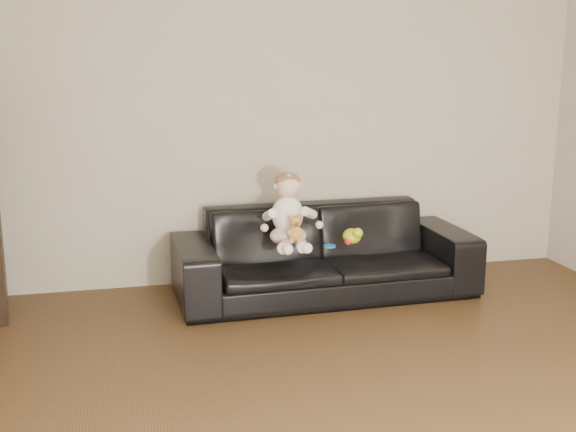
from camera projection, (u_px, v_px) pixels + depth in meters
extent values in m
plane|color=#B4AB97|center=(276.00, 119.00, 5.68)|extent=(5.00, 0.00, 5.00)
imported|color=black|center=(325.00, 252.00, 5.48)|extent=(2.27, 0.95, 0.66)
ellipsoid|color=silver|center=(288.00, 236.00, 5.27)|extent=(0.32, 0.30, 0.15)
ellipsoid|color=white|center=(287.00, 214.00, 5.25)|extent=(0.28, 0.25, 0.28)
sphere|color=beige|center=(288.00, 185.00, 5.19)|extent=(0.23, 0.23, 0.18)
ellipsoid|color=#8C603F|center=(288.00, 181.00, 5.19)|extent=(0.23, 0.23, 0.13)
cylinder|color=silver|center=(286.00, 245.00, 5.10)|extent=(0.14, 0.24, 0.09)
cylinder|color=silver|center=(301.00, 244.00, 5.12)|extent=(0.14, 0.24, 0.09)
sphere|color=white|center=(288.00, 249.00, 4.98)|extent=(0.09, 0.09, 0.08)
sphere|color=white|center=(307.00, 248.00, 5.01)|extent=(0.09, 0.09, 0.08)
cylinder|color=white|center=(270.00, 215.00, 5.16)|extent=(0.12, 0.20, 0.12)
cylinder|color=white|center=(309.00, 213.00, 5.22)|extent=(0.12, 0.20, 0.12)
ellipsoid|color=#BC8635|center=(295.00, 233.00, 5.09)|extent=(0.12, 0.11, 0.12)
sphere|color=#BC8635|center=(295.00, 222.00, 5.06)|extent=(0.09, 0.09, 0.08)
sphere|color=#BC8635|center=(291.00, 217.00, 5.06)|extent=(0.04, 0.04, 0.03)
sphere|color=#BC8635|center=(299.00, 217.00, 5.07)|extent=(0.04, 0.04, 0.03)
sphere|color=#593819|center=(297.00, 224.00, 5.03)|extent=(0.04, 0.04, 0.03)
ellipsoid|color=#C0C817|center=(352.00, 236.00, 5.32)|extent=(0.18, 0.20, 0.11)
sphere|color=red|center=(348.00, 241.00, 5.28)|extent=(0.07, 0.07, 0.06)
cylinder|color=blue|center=(330.00, 246.00, 5.24)|extent=(0.11, 0.11, 0.01)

